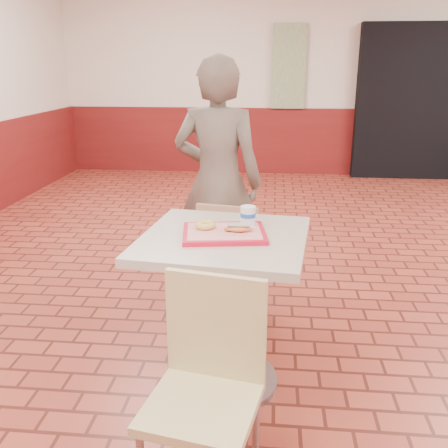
# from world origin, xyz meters

# --- Properties ---
(room_shell) EXTENTS (8.01, 10.01, 3.01)m
(room_shell) POSITION_xyz_m (0.00, 0.00, 1.50)
(room_shell) COLOR maroon
(room_shell) RESTS_ON ground
(wainscot_band) EXTENTS (8.00, 10.00, 1.00)m
(wainscot_band) POSITION_xyz_m (0.00, 0.00, 0.50)
(wainscot_band) COLOR #611312
(wainscot_band) RESTS_ON ground
(corridor_doorway) EXTENTS (1.60, 0.22, 2.20)m
(corridor_doorway) POSITION_xyz_m (1.20, 4.88, 1.10)
(corridor_doorway) COLOR black
(corridor_doorway) RESTS_ON ground
(promo_poster) EXTENTS (0.50, 0.03, 1.20)m
(promo_poster) POSITION_xyz_m (-0.60, 4.94, 1.60)
(promo_poster) COLOR gray
(promo_poster) RESTS_ON wainscot_band
(main_table) EXTENTS (0.80, 0.80, 0.84)m
(main_table) POSITION_xyz_m (-1.02, -0.46, 0.57)
(main_table) COLOR #B1A58F
(main_table) RESTS_ON ground
(chair_main_front) EXTENTS (0.48, 0.48, 0.89)m
(chair_main_front) POSITION_xyz_m (-1.02, -1.14, 0.49)
(chair_main_front) COLOR tan
(chair_main_front) RESTS_ON ground
(chair_main_back) EXTENTS (0.45, 0.45, 0.84)m
(chair_main_back) POSITION_xyz_m (-1.04, 0.20, 0.47)
(chair_main_back) COLOR tan
(chair_main_back) RESTS_ON ground
(customer) EXTENTS (0.67, 0.48, 1.72)m
(customer) POSITION_xyz_m (-1.17, 0.62, 0.86)
(customer) COLOR #655B4E
(customer) RESTS_ON ground
(serving_tray) EXTENTS (0.40, 0.31, 0.03)m
(serving_tray) POSITION_xyz_m (-1.02, -0.46, 0.86)
(serving_tray) COLOR red
(serving_tray) RESTS_ON main_table
(ring_donut) EXTENTS (0.12, 0.12, 0.03)m
(ring_donut) POSITION_xyz_m (-1.12, -0.43, 0.89)
(ring_donut) COLOR gold
(ring_donut) RESTS_ON serving_tray
(long_john_donut) EXTENTS (0.13, 0.07, 0.04)m
(long_john_donut) POSITION_xyz_m (-0.95, -0.47, 0.89)
(long_john_donut) COLOR #CE773C
(long_john_donut) RESTS_ON serving_tray
(paper_cup) EXTENTS (0.08, 0.08, 0.10)m
(paper_cup) POSITION_xyz_m (-0.91, -0.35, 0.92)
(paper_cup) COLOR white
(paper_cup) RESTS_ON serving_tray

